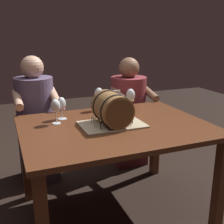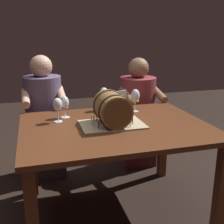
% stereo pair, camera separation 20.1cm
% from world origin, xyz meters
% --- Properties ---
extents(ground_plane, '(8.00, 8.00, 0.00)m').
position_xyz_m(ground_plane, '(0.00, 0.00, 0.00)').
color(ground_plane, black).
extents(dining_table, '(1.35, 1.01, 0.73)m').
position_xyz_m(dining_table, '(0.00, 0.00, 0.63)').
color(dining_table, '#562D19').
rests_on(dining_table, ground).
extents(barrel_cake, '(0.46, 0.31, 0.25)m').
position_xyz_m(barrel_cake, '(-0.03, -0.00, 0.85)').
color(barrel_cake, tan).
rests_on(barrel_cake, dining_table).
extents(wine_glass_white, '(0.07, 0.07, 0.19)m').
position_xyz_m(wine_glass_white, '(0.26, 0.29, 0.86)').
color(wine_glass_white, white).
rests_on(wine_glass_white, dining_table).
extents(wine_glass_rose, '(0.07, 0.07, 0.17)m').
position_xyz_m(wine_glass_rose, '(-0.33, 0.28, 0.84)').
color(wine_glass_rose, white).
rests_on(wine_glass_rose, dining_table).
extents(wine_glass_empty, '(0.07, 0.07, 0.18)m').
position_xyz_m(wine_glass_empty, '(-0.39, 0.19, 0.86)').
color(wine_glass_empty, white).
rests_on(wine_glass_empty, dining_table).
extents(wine_glass_red, '(0.08, 0.08, 0.20)m').
position_xyz_m(wine_glass_red, '(0.02, 0.42, 0.87)').
color(wine_glass_red, white).
rests_on(wine_glass_red, dining_table).
extents(menu_card, '(0.11, 0.05, 0.16)m').
position_xyz_m(menu_card, '(0.18, 0.43, 0.81)').
color(menu_card, silver).
rests_on(menu_card, dining_table).
extents(person_seated_left, '(0.38, 0.47, 1.18)m').
position_xyz_m(person_seated_left, '(-0.47, 0.78, 0.55)').
color(person_seated_left, '#372D40').
rests_on(person_seated_left, ground).
extents(person_seated_right, '(0.40, 0.48, 1.14)m').
position_xyz_m(person_seated_right, '(0.47, 0.78, 0.54)').
color(person_seated_right, '#4C1B1E').
rests_on(person_seated_right, ground).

